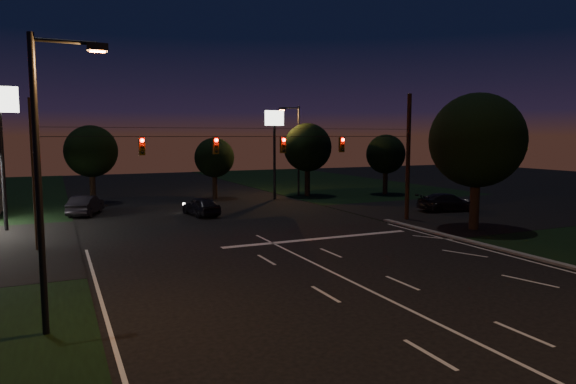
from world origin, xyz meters
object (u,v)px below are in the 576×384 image
car_oncoming_a (201,206)px  car_oncoming_b (86,205)px  tree_right_near (475,142)px  utility_pole_right (406,220)px  car_cross (448,202)px

car_oncoming_a → car_oncoming_b: bearing=-34.7°
tree_right_near → car_oncoming_b: (-22.53, 16.89, -4.92)m
car_oncoming_b → tree_right_near: bearing=162.9°
utility_pole_right → car_cross: bearing=19.4°
utility_pole_right → car_oncoming_b: (-21.00, 12.05, 0.75)m
car_oncoming_a → car_oncoming_b: size_ratio=0.92×
car_oncoming_b → car_cross: size_ratio=0.92×
tree_right_near → car_cross: size_ratio=1.76×
utility_pole_right → car_oncoming_b: 24.22m
tree_right_near → utility_pole_right: bearing=107.5°
car_oncoming_a → tree_right_near: bearing=129.6°
tree_right_near → car_oncoming_a: 20.10m
car_oncoming_a → car_oncoming_b: car_oncoming_b is taller
car_oncoming_b → car_cross: (26.57, -10.08, -0.03)m
car_oncoming_a → car_cross: bearing=152.9°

